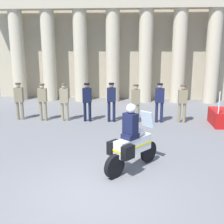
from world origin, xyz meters
TOP-DOWN VIEW (x-y plane):
  - ground_plane at (0.00, 0.00)m, footprint 28.00×28.00m
  - colonnade_backdrop at (-0.41, 11.40)m, footprint 14.87×1.66m
  - officer_in_row_0 at (-4.32, 6.31)m, footprint 0.38×0.24m
  - officer_in_row_1 at (-3.21, 6.22)m, footprint 0.38×0.24m
  - officer_in_row_2 at (-2.22, 6.26)m, footprint 0.38×0.24m
  - officer_in_row_3 at (-1.19, 6.26)m, footprint 0.38×0.24m
  - officer_in_row_4 at (-0.11, 6.26)m, footprint 0.38×0.24m
  - officer_in_row_5 at (0.95, 6.28)m, footprint 0.38×0.24m
  - officer_in_row_6 at (1.99, 6.33)m, footprint 0.38×0.24m
  - officer_in_row_7 at (2.99, 6.36)m, footprint 0.38×0.24m
  - motorcycle_with_rider at (0.82, 1.35)m, footprint 1.44×1.67m

SIDE VIEW (x-z plane):
  - ground_plane at x=0.00m, z-range 0.00..0.00m
  - motorcycle_with_rider at x=0.82m, z-range -0.16..1.74m
  - officer_in_row_5 at x=0.95m, z-range 0.15..1.84m
  - officer_in_row_1 at x=-3.21m, z-range 0.15..1.84m
  - officer_in_row_7 at x=2.99m, z-range 0.15..1.84m
  - officer_in_row_2 at x=-2.22m, z-range 0.15..1.84m
  - officer_in_row_0 at x=-4.32m, z-range 0.15..1.85m
  - officer_in_row_3 at x=-1.19m, z-range 0.16..1.88m
  - officer_in_row_6 at x=1.99m, z-range 0.16..1.90m
  - officer_in_row_4 at x=-0.11m, z-range 0.16..1.91m
  - colonnade_backdrop at x=-0.41m, z-range 0.01..6.64m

